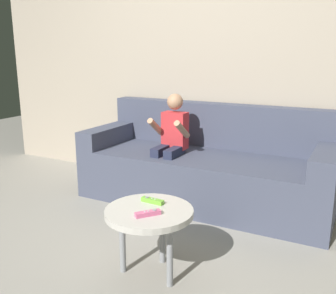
# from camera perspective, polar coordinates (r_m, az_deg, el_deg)

# --- Properties ---
(ground_plane) EXTENTS (9.65, 9.65, 0.00)m
(ground_plane) POSITION_cam_1_polar(r_m,az_deg,el_deg) (2.41, -12.10, -17.70)
(ground_plane) COLOR #9E998E
(wall_back) EXTENTS (4.83, 0.05, 2.50)m
(wall_back) POSITION_cam_1_polar(r_m,az_deg,el_deg) (3.59, 5.65, 13.87)
(wall_back) COLOR #B2A38E
(wall_back) RESTS_ON ground
(couch) EXTENTS (2.08, 0.80, 0.81)m
(couch) POSITION_cam_1_polar(r_m,az_deg,el_deg) (3.29, 5.74, -3.17)
(couch) COLOR #474C60
(couch) RESTS_ON ground
(person_seated_on_couch) EXTENTS (0.29, 0.36, 0.92)m
(person_seated_on_couch) POSITION_cam_1_polar(r_m,az_deg,el_deg) (3.18, 0.36, 0.88)
(person_seated_on_couch) COLOR #282D47
(person_seated_on_couch) RESTS_ON ground
(coffee_table) EXTENTS (0.50, 0.50, 0.40)m
(coffee_table) POSITION_cam_1_polar(r_m,az_deg,el_deg) (2.18, -2.77, -10.32)
(coffee_table) COLOR beige
(coffee_table) RESTS_ON ground
(game_remote_pink_near_edge) EXTENTS (0.12, 0.13, 0.03)m
(game_remote_pink_near_edge) POSITION_cam_1_polar(r_m,az_deg,el_deg) (2.08, -3.00, -9.81)
(game_remote_pink_near_edge) COLOR pink
(game_remote_pink_near_edge) RESTS_ON coffee_table
(game_remote_lime_center) EXTENTS (0.14, 0.04, 0.03)m
(game_remote_lime_center) POSITION_cam_1_polar(r_m,az_deg,el_deg) (2.24, -2.33, -7.97)
(game_remote_lime_center) COLOR #72C638
(game_remote_lime_center) RESTS_ON coffee_table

